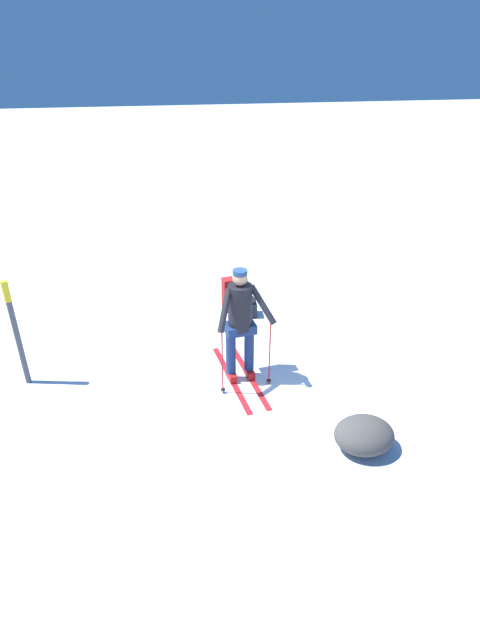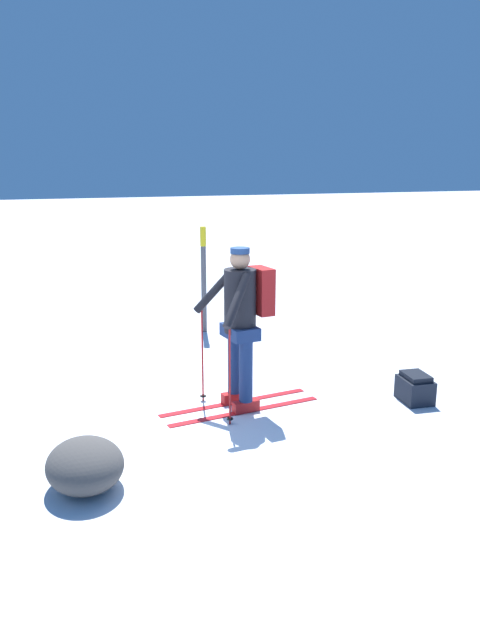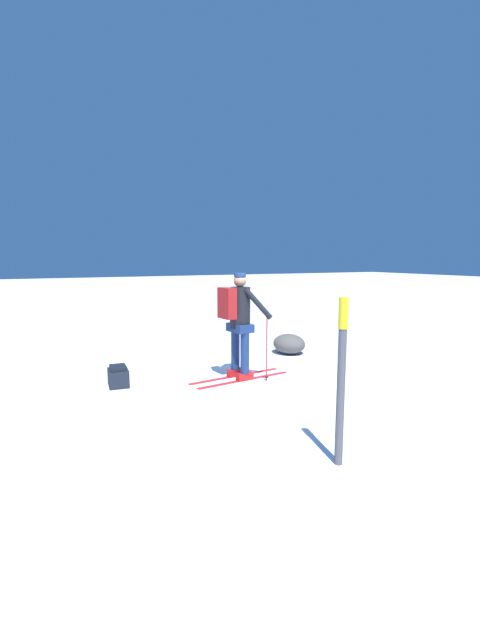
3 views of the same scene
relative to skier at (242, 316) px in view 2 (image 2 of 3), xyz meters
The scene contains 5 objects.
ground_plane 1.30m from the skier, 89.51° to the left, with size 80.00×80.00×0.00m, color white.
skier is the anchor object (origin of this frame).
dropped_backpack 2.21m from the skier, 103.75° to the right, with size 0.44×0.35×0.34m.
trail_marker 3.27m from the skier, ahead, with size 0.10×0.10×1.71m.
rock_boulder 2.41m from the skier, 124.55° to the left, with size 0.78×0.66×0.43m, color #474442.
Camera 2 is at (-6.28, 1.40, 2.75)m, focal length 35.00 mm.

